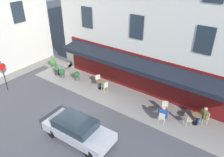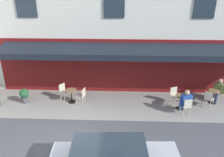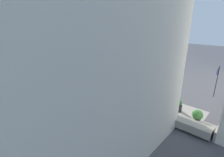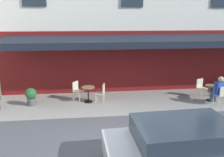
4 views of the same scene
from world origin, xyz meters
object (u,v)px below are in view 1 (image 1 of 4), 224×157
at_px(cafe_chair_cream_back_row, 98,79).
at_px(seated_companion_in_olive, 203,115).
at_px(cafe_table_streetside, 196,118).
at_px(cafe_chair_cream_facing_street, 162,117).
at_px(cafe_table_near_entrance, 100,83).
at_px(potted_plant_by_steps, 62,73).
at_px(seated_patron_in_blue, 163,113).
at_px(potted_plant_mid_terrace, 57,71).
at_px(cafe_chair_cream_corner_right, 187,118).
at_px(cafe_chair_cream_kerbside, 165,106).
at_px(cafe_chair_cream_by_window, 105,86).
at_px(parked_car_silver, 78,129).
at_px(cafe_table_far_end, 164,112).
at_px(cafe_chair_cream_near_door, 206,117).
at_px(potted_plant_entrance_left, 77,76).
at_px(potted_plant_entrance_right, 53,63).
at_px(no_parking_sign, 3,71).

xyz_separation_m(cafe_chair_cream_back_row, seated_companion_in_olive, (-8.55, -0.15, 0.15)).
height_order(cafe_table_streetside, cafe_chair_cream_facing_street, cafe_chair_cream_facing_street).
relative_size(cafe_table_near_entrance, potted_plant_by_steps, 0.93).
relative_size(cafe_table_near_entrance, seated_patron_in_blue, 0.57).
height_order(cafe_chair_cream_back_row, potted_plant_mid_terrace, cafe_chair_cream_back_row).
bearing_deg(cafe_chair_cream_corner_right, potted_plant_mid_terrace, 1.03).
bearing_deg(cafe_chair_cream_kerbside, cafe_chair_cream_by_window, 3.38).
xyz_separation_m(cafe_table_streetside, parked_car_silver, (5.25, 5.42, 0.22)).
bearing_deg(cafe_table_streetside, cafe_table_far_end, 19.56).
bearing_deg(cafe_chair_cream_kerbside, cafe_chair_cream_facing_street, 106.20).
height_order(cafe_chair_cream_near_door, cafe_chair_cream_kerbside, same).
bearing_deg(cafe_chair_cream_by_window, cafe_chair_cream_near_door, -174.01).
bearing_deg(cafe_chair_cream_corner_right, seated_companion_in_olive, -135.37).
relative_size(cafe_table_near_entrance, cafe_chair_cream_back_row, 0.82).
height_order(seated_companion_in_olive, potted_plant_entrance_left, seated_companion_in_olive).
bearing_deg(potted_plant_mid_terrace, cafe_chair_cream_back_row, -169.17).
bearing_deg(cafe_chair_cream_by_window, cafe_table_near_entrance, -13.33).
bearing_deg(potted_plant_mid_terrace, seated_companion_in_olive, -175.73).
relative_size(cafe_chair_cream_back_row, potted_plant_mid_terrace, 1.10).
xyz_separation_m(cafe_chair_cream_by_window, parked_car_silver, (-1.85, 5.04, 0.16)).
bearing_deg(parked_car_silver, cafe_chair_cream_corner_right, -134.19).
relative_size(cafe_table_near_entrance, cafe_table_streetside, 1.00).
xyz_separation_m(cafe_chair_cream_back_row, cafe_table_far_end, (-6.33, 0.80, -0.06)).
xyz_separation_m(cafe_table_near_entrance, potted_plant_entrance_right, (6.12, -0.29, 0.03)).
bearing_deg(cafe_chair_cream_near_door, no_parking_sign, 20.65).
height_order(cafe_table_far_end, no_parking_sign, no_parking_sign).
relative_size(cafe_chair_cream_by_window, potted_plant_by_steps, 1.12).
height_order(cafe_table_near_entrance, cafe_table_far_end, same).
relative_size(cafe_table_far_end, seated_patron_in_blue, 0.57).
distance_m(cafe_chair_cream_back_row, parked_car_silver, 6.30).
relative_size(potted_plant_mid_terrace, parked_car_silver, 0.19).
bearing_deg(seated_patron_in_blue, cafe_chair_cream_corner_right, -155.96).
bearing_deg(cafe_chair_cream_facing_street, seated_companion_in_olive, -143.22).
bearing_deg(potted_plant_entrance_right, cafe_chair_cream_kerbside, 179.30).
bearing_deg(cafe_table_streetside, cafe_chair_cream_corner_right, 47.13).
distance_m(seated_companion_in_olive, potted_plant_entrance_left, 10.61).
distance_m(cafe_chair_cream_near_door, potted_plant_by_steps, 12.25).
xyz_separation_m(cafe_chair_cream_by_window, potted_plant_mid_terrace, (5.32, 0.30, -0.16)).
distance_m(cafe_table_far_end, potted_plant_mid_terrace, 10.52).
distance_m(cafe_table_far_end, potted_plant_entrance_left, 8.37).
relative_size(cafe_chair_cream_near_door, potted_plant_by_steps, 1.12).
relative_size(potted_plant_entrance_left, parked_car_silver, 0.19).
xyz_separation_m(cafe_chair_cream_by_window, seated_patron_in_blue, (-5.27, 0.70, 0.15)).
relative_size(cafe_table_streetside, cafe_chair_cream_corner_right, 0.82).
height_order(cafe_chair_cream_facing_street, potted_plant_by_steps, cafe_chair_cream_facing_street).
xyz_separation_m(cafe_chair_cream_facing_street, seated_patron_in_blue, (0.04, -0.21, 0.15)).
xyz_separation_m(cafe_chair_cream_corner_right, parked_car_silver, (4.82, 4.96, 0.16)).
distance_m(cafe_table_near_entrance, potted_plant_mid_terrace, 4.73).
relative_size(cafe_chair_cream_kerbside, parked_car_silver, 0.21).
bearing_deg(cafe_chair_cream_back_row, seated_patron_in_blue, 169.33).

